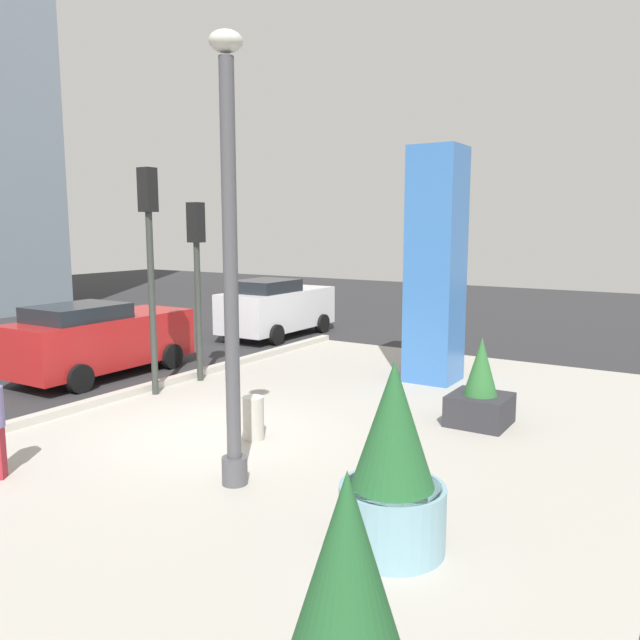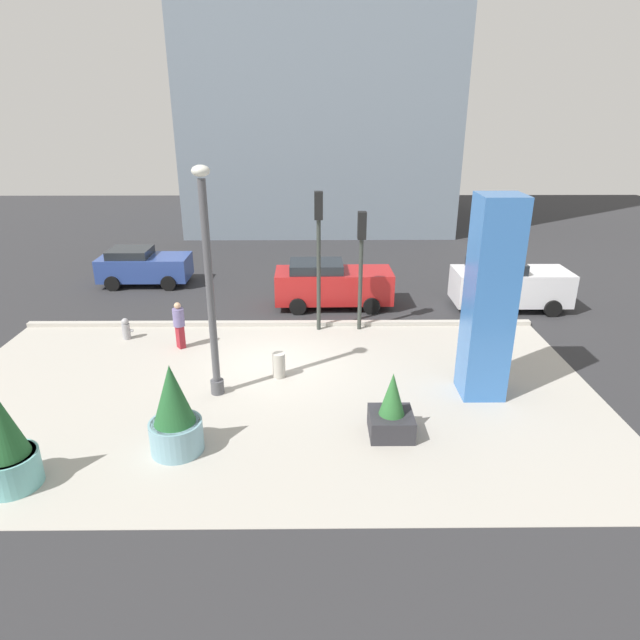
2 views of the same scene
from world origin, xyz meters
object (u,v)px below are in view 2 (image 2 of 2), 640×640
object	(u,v)px
potted_plant_mid_plaza	(5,445)
pedestrian_crossing	(179,323)
lamp_post	(210,291)
traffic_light_far_side	(319,239)
car_passing_lane	(144,266)
traffic_light_corner	(361,251)
potted_plant_curbside	(392,412)
concrete_bollard	(279,365)
car_curb_west	(332,284)
car_intersection	(509,284)
art_pillar_blue	(490,300)
potted_plant_near_left	(174,414)
fire_hydrant	(126,329)

from	to	relation	value
potted_plant_mid_plaza	pedestrian_crossing	xyz separation A→B (m)	(1.89, 6.90, -0.13)
lamp_post	potted_plant_mid_plaza	size ratio (longest dim) A/B	2.70
traffic_light_far_side	pedestrian_crossing	size ratio (longest dim) A/B	3.07
car_passing_lane	pedestrian_crossing	bearing A→B (deg)	-65.38
traffic_light_corner	potted_plant_curbside	bearing A→B (deg)	-87.86
potted_plant_mid_plaza	potted_plant_curbside	bearing A→B (deg)	12.69
concrete_bollard	car_curb_west	distance (m)	6.29
car_curb_west	potted_plant_mid_plaza	bearing A→B (deg)	-122.55
traffic_light_far_side	car_intersection	world-z (taller)	traffic_light_far_side
potted_plant_curbside	car_intersection	xyz separation A→B (m)	(5.65, 8.72, 0.37)
lamp_post	concrete_bollard	xyz separation A→B (m)	(1.63, 0.95, -2.58)
art_pillar_blue	pedestrian_crossing	distance (m)	9.56
traffic_light_far_side	car_passing_lane	bearing A→B (deg)	144.99
art_pillar_blue	lamp_post	bearing A→B (deg)	179.72
potted_plant_mid_plaza	lamp_post	bearing A→B (deg)	47.13
potted_plant_mid_plaza	pedestrian_crossing	distance (m)	7.16
pedestrian_crossing	traffic_light_far_side	bearing A→B (deg)	18.75
potted_plant_curbside	traffic_light_corner	size ratio (longest dim) A/B	0.39
art_pillar_blue	pedestrian_crossing	xyz separation A→B (m)	(-8.86, 3.08, -1.83)
potted_plant_mid_plaza	potted_plant_near_left	xyz separation A→B (m)	(3.11, 1.20, -0.04)
art_pillar_blue	fire_hydrant	world-z (taller)	art_pillar_blue
potted_plant_near_left	car_passing_lane	xyz separation A→B (m)	(-4.38, 12.58, -0.12)
potted_plant_curbside	concrete_bollard	distance (m)	4.14
potted_plant_curbside	traffic_light_corner	bearing A→B (deg)	92.14
traffic_light_corner	car_passing_lane	size ratio (longest dim) A/B	1.08
traffic_light_far_side	car_passing_lane	world-z (taller)	traffic_light_far_side
fire_hydrant	lamp_post	bearing A→B (deg)	-45.70
fire_hydrant	concrete_bollard	bearing A→B (deg)	-28.02
fire_hydrant	pedestrian_crossing	size ratio (longest dim) A/B	0.48
potted_plant_mid_plaza	concrete_bollard	world-z (taller)	potted_plant_mid_plaza
art_pillar_blue	potted_plant_near_left	bearing A→B (deg)	-161.03
fire_hydrant	potted_plant_curbside	bearing A→B (deg)	-35.48
concrete_bollard	traffic_light_corner	size ratio (longest dim) A/B	0.18
lamp_post	car_curb_west	world-z (taller)	lamp_post
pedestrian_crossing	car_curb_west	bearing A→B (deg)	38.06
fire_hydrant	car_passing_lane	distance (m)	6.27
fire_hydrant	car_passing_lane	size ratio (longest dim) A/B	0.19
lamp_post	traffic_light_corner	world-z (taller)	lamp_post
car_intersection	concrete_bollard	bearing A→B (deg)	-146.01
art_pillar_blue	concrete_bollard	distance (m)	6.09
car_curb_west	car_intersection	xyz separation A→B (m)	(6.80, -0.29, 0.05)
lamp_post	car_intersection	distance (m)	12.30
car_curb_west	potted_plant_curbside	bearing A→B (deg)	-82.75
lamp_post	potted_plant_curbside	xyz separation A→B (m)	(4.48, -2.04, -2.35)
potted_plant_near_left	car_intersection	bearing A→B (deg)	41.39
potted_plant_curbside	traffic_light_far_side	bearing A→B (deg)	104.24
lamp_post	potted_plant_near_left	bearing A→B (deg)	-99.96
potted_plant_curbside	traffic_light_far_side	distance (m)	7.31
potted_plant_mid_plaza	car_passing_lane	distance (m)	13.84
traffic_light_far_side	car_curb_west	xyz separation A→B (m)	(0.53, 2.41, -2.31)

